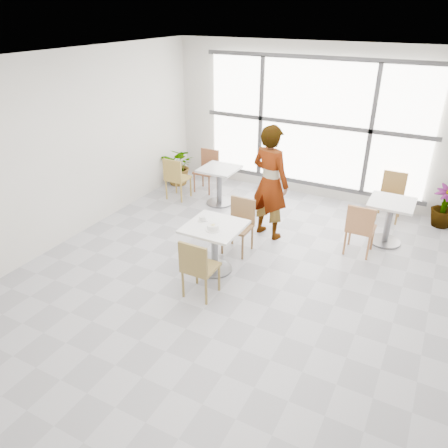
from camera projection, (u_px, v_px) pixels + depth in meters
The scene contains 20 objects.
floor at pixel (233, 276), 6.33m from camera, with size 7.00×7.00×0.00m, color #9E9EA5.
ceiling at pixel (236, 60), 4.96m from camera, with size 7.00×7.00×0.00m, color white.
wall_back at pixel (314, 123), 8.40m from camera, with size 6.00×6.00×0.00m, color silver.
wall_front at pixel (3, 349), 2.89m from camera, with size 6.00×6.00×0.00m, color silver.
wall_left at pixel (68, 149), 6.89m from camera, with size 7.00×7.00×0.00m, color silver.
window at pixel (313, 124), 8.35m from camera, with size 4.60×0.07×2.52m.
main_table at pixel (214, 239), 6.24m from camera, with size 0.80×0.80×0.75m.
chair_near at pixel (198, 266), 5.66m from camera, with size 0.42×0.42×0.87m.
chair_far at pixel (240, 222), 6.81m from camera, with size 0.42×0.42×0.87m.
oatmeal_bowl at pixel (213, 227), 6.00m from camera, with size 0.21×0.21×0.09m.
coffee_cup at pixel (202, 219), 6.26m from camera, with size 0.16×0.13×0.07m.
person at pixel (270, 183), 7.04m from camera, with size 0.70×0.46×1.93m, color black.
bg_table_left at pixel (219, 181), 8.43m from camera, with size 0.70×0.70×0.75m.
bg_table_right at pixel (389, 216), 7.01m from camera, with size 0.70×0.70×0.75m.
bg_chair_left_near at pixel (176, 176), 8.61m from camera, with size 0.42×0.42×0.87m.
bg_chair_left_far at pixel (208, 167), 9.07m from camera, with size 0.42×0.42×0.87m.
bg_chair_right_near at pixel (360, 226), 6.66m from camera, with size 0.42×0.42×0.87m.
bg_chair_right_far at pixel (392, 192), 7.86m from camera, with size 0.42×0.42×0.87m.
plant_left at pixel (179, 166), 9.39m from camera, with size 0.77×0.67×0.86m, color #448C42.
plant_right at pixel (445, 206), 7.60m from camera, with size 0.44×0.44×0.78m, color #3F823F.
Camera 1 is at (2.34, -4.74, 3.57)m, focal length 34.36 mm.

